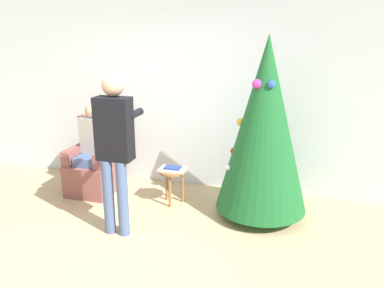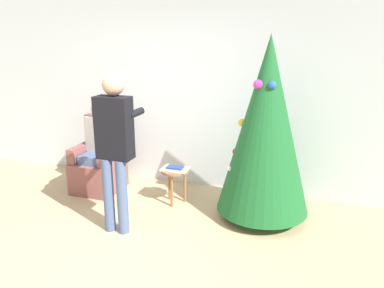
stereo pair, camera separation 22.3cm
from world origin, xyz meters
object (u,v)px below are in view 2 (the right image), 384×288
(christmas_tree, at_px, (266,126))
(person_seated, at_px, (97,143))
(armchair, at_px, (100,165))
(side_stool, at_px, (175,176))
(person_standing, at_px, (115,140))

(christmas_tree, bearing_deg, person_seated, 177.78)
(christmas_tree, height_order, armchair, christmas_tree)
(person_seated, relative_size, side_stool, 2.72)
(armchair, distance_m, person_seated, 0.33)
(christmas_tree, relative_size, person_standing, 1.23)
(person_standing, xyz_separation_m, side_stool, (0.35, 0.87, -0.68))
(armchair, bearing_deg, christmas_tree, -2.96)
(armchair, distance_m, side_stool, 1.20)
(christmas_tree, height_order, person_standing, christmas_tree)
(christmas_tree, distance_m, side_stool, 1.38)
(side_stool, bearing_deg, christmas_tree, -1.62)
(armchair, distance_m, person_standing, 1.46)
(armchair, bearing_deg, person_seated, -90.00)
(armchair, bearing_deg, person_standing, -48.57)
(christmas_tree, distance_m, person_standing, 1.72)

